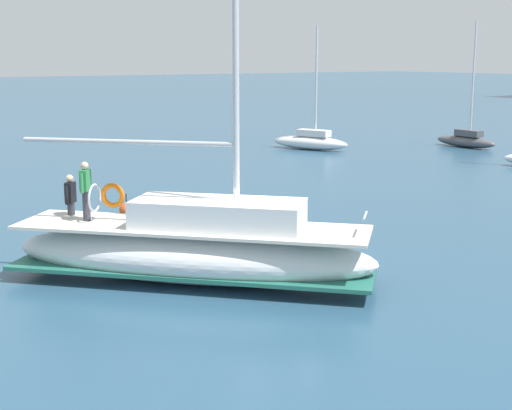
# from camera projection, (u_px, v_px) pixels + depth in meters

# --- Properties ---
(ground_plane) EXTENTS (400.00, 400.00, 0.00)m
(ground_plane) POSITION_uv_depth(u_px,v_px,m) (265.00, 277.00, 19.70)
(ground_plane) COLOR #284C66
(main_sailboat) EXTENTS (8.60, 8.37, 13.45)m
(main_sailboat) POSITION_uv_depth(u_px,v_px,m) (195.00, 247.00, 19.12)
(main_sailboat) COLOR silver
(main_sailboat) RESTS_ON ground
(moored_sloop_near) EXTENTS (4.53, 1.23, 7.93)m
(moored_sloop_near) POSITION_uv_depth(u_px,v_px,m) (466.00, 139.00, 47.60)
(moored_sloop_near) COLOR #4C4C51
(moored_sloop_near) RESTS_ON ground
(moored_cutter_right) EXTENTS (5.32, 3.17, 7.52)m
(moored_cutter_right) POSITION_uv_depth(u_px,v_px,m) (310.00, 141.00, 46.46)
(moored_cutter_right) COLOR white
(moored_cutter_right) RESTS_ON ground
(mooring_buoy) EXTENTS (0.54, 0.54, 0.87)m
(mooring_buoy) POSITION_uv_depth(u_px,v_px,m) (127.00, 210.00, 27.51)
(mooring_buoy) COLOR #EA4C19
(mooring_buoy) RESTS_ON ground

